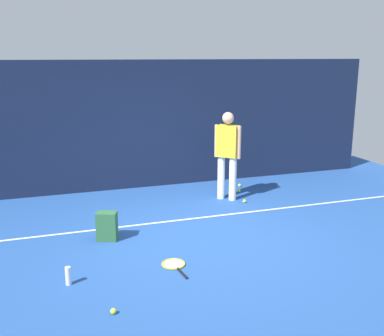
# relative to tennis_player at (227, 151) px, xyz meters

# --- Properties ---
(ground_plane) EXTENTS (12.00, 12.00, 0.00)m
(ground_plane) POSITION_rel_tennis_player_xyz_m (-1.12, -1.63, -0.97)
(ground_plane) COLOR #234C93
(back_fence) EXTENTS (10.00, 0.10, 2.65)m
(back_fence) POSITION_rel_tennis_player_xyz_m (-1.12, 1.37, 0.36)
(back_fence) COLOR #141E38
(back_fence) RESTS_ON ground
(court_line) EXTENTS (9.00, 0.05, 0.00)m
(court_line) POSITION_rel_tennis_player_xyz_m (-1.12, -0.84, -0.96)
(court_line) COLOR white
(court_line) RESTS_ON ground
(tennis_player) EXTENTS (0.44, 0.43, 1.70)m
(tennis_player) POSITION_rel_tennis_player_xyz_m (0.00, 0.00, 0.00)
(tennis_player) COLOR white
(tennis_player) RESTS_ON ground
(tennis_racket) EXTENTS (0.36, 0.63, 0.03)m
(tennis_racket) POSITION_rel_tennis_player_xyz_m (-1.79, -2.48, -0.95)
(tennis_racket) COLOR black
(tennis_racket) RESTS_ON ground
(backpack) EXTENTS (0.35, 0.35, 0.44)m
(backpack) POSITION_rel_tennis_player_xyz_m (-2.50, -1.29, -0.76)
(backpack) COLOR #2D6038
(backpack) RESTS_ON ground
(tennis_ball_near_player) EXTENTS (0.07, 0.07, 0.07)m
(tennis_ball_near_player) POSITION_rel_tennis_player_xyz_m (0.41, 0.32, -0.93)
(tennis_ball_near_player) COLOR #CCE033
(tennis_ball_near_player) RESTS_ON ground
(tennis_ball_by_fence) EXTENTS (0.07, 0.07, 0.07)m
(tennis_ball_by_fence) POSITION_rel_tennis_player_xyz_m (-2.75, -3.39, -0.93)
(tennis_ball_by_fence) COLOR #CCE033
(tennis_ball_by_fence) RESTS_ON ground
(tennis_ball_mid_court) EXTENTS (0.07, 0.07, 0.07)m
(tennis_ball_mid_court) POSITION_rel_tennis_player_xyz_m (0.59, 0.70, -0.93)
(tennis_ball_mid_court) COLOR #CCE033
(tennis_ball_mid_court) RESTS_ON ground
(tennis_ball_far_left) EXTENTS (0.07, 0.07, 0.07)m
(tennis_ball_far_left) POSITION_rel_tennis_player_xyz_m (0.23, -0.33, -0.93)
(tennis_ball_far_left) COLOR #CCE033
(tennis_ball_far_left) RESTS_ON ground
(water_bottle) EXTENTS (0.07, 0.07, 0.23)m
(water_bottle) POSITION_rel_tennis_player_xyz_m (-3.16, -2.56, -0.85)
(water_bottle) COLOR white
(water_bottle) RESTS_ON ground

